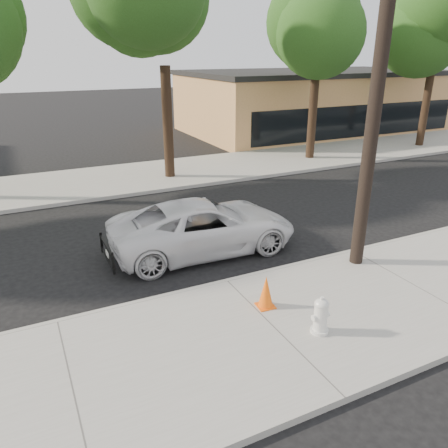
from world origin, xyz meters
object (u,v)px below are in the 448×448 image
Objects in this scene: police_cruiser at (204,226)px; utility_pole at (377,86)px; fire_hydrant at (321,316)px; traffic_cone at (266,292)px.

utility_pole is at bearing -128.12° from police_cruiser.
fire_hydrant is (0.40, -4.92, -0.23)m from police_cruiser.
traffic_cone is at bearing 109.71° from fire_hydrant.
police_cruiser is at bearing 93.79° from fire_hydrant.
police_cruiser is at bearing 88.59° from traffic_cone.
traffic_cone is at bearing -165.84° from utility_pole.
utility_pole reaches higher than police_cruiser.
police_cruiser is 3.63m from traffic_cone.
utility_pole is 5.83m from police_cruiser.
police_cruiser is 4.94m from fire_hydrant.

